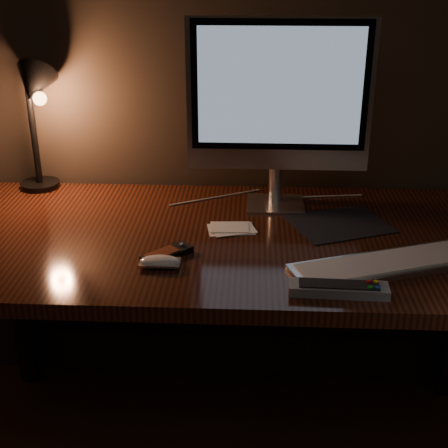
{
  "coord_description": "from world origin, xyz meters",
  "views": [
    {
      "loc": [
        0.05,
        0.34,
        1.46
      ],
      "look_at": [
        -0.02,
        1.73,
        0.84
      ],
      "focal_mm": 50.0,
      "sensor_mm": 36.0,
      "label": 1
    }
  ],
  "objects_px": {
    "keyboard": "(386,264)",
    "media_remote": "(167,254)",
    "desk_lamp": "(35,104)",
    "desk": "(234,265)",
    "mouse": "(160,263)",
    "tv_remote": "(339,289)",
    "monitor": "(279,99)"
  },
  "relations": [
    {
      "from": "desk",
      "to": "desk_lamp",
      "type": "height_order",
      "value": "desk_lamp"
    },
    {
      "from": "mouse",
      "to": "media_remote",
      "type": "bearing_deg",
      "value": 78.99
    },
    {
      "from": "tv_remote",
      "to": "desk_lamp",
      "type": "height_order",
      "value": "desk_lamp"
    },
    {
      "from": "keyboard",
      "to": "desk_lamp",
      "type": "distance_m",
      "value": 1.12
    },
    {
      "from": "mouse",
      "to": "keyboard",
      "type": "bearing_deg",
      "value": 2.6
    },
    {
      "from": "desk",
      "to": "keyboard",
      "type": "height_order",
      "value": "keyboard"
    },
    {
      "from": "keyboard",
      "to": "monitor",
      "type": "bearing_deg",
      "value": 103.59
    },
    {
      "from": "desk",
      "to": "mouse",
      "type": "bearing_deg",
      "value": -123.39
    },
    {
      "from": "monitor",
      "to": "keyboard",
      "type": "distance_m",
      "value": 0.55
    },
    {
      "from": "desk",
      "to": "keyboard",
      "type": "distance_m",
      "value": 0.46
    },
    {
      "from": "desk",
      "to": "desk_lamp",
      "type": "bearing_deg",
      "value": 159.42
    },
    {
      "from": "keyboard",
      "to": "mouse",
      "type": "bearing_deg",
      "value": 161.94
    },
    {
      "from": "mouse",
      "to": "tv_remote",
      "type": "distance_m",
      "value": 0.43
    },
    {
      "from": "keyboard",
      "to": "media_remote",
      "type": "xyz_separation_m",
      "value": [
        -0.53,
        0.03,
        0.0
      ]
    },
    {
      "from": "monitor",
      "to": "tv_remote",
      "type": "xyz_separation_m",
      "value": [
        0.13,
        -0.51,
        -0.31
      ]
    },
    {
      "from": "tv_remote",
      "to": "mouse",
      "type": "bearing_deg",
      "value": 167.58
    },
    {
      "from": "monitor",
      "to": "media_remote",
      "type": "relative_size",
      "value": 4.11
    },
    {
      "from": "desk",
      "to": "mouse",
      "type": "distance_m",
      "value": 0.34
    },
    {
      "from": "media_remote",
      "to": "monitor",
      "type": "bearing_deg",
      "value": 5.17
    },
    {
      "from": "desk",
      "to": "keyboard",
      "type": "bearing_deg",
      "value": -32.39
    },
    {
      "from": "media_remote",
      "to": "desk_lamp",
      "type": "distance_m",
      "value": 0.68
    },
    {
      "from": "tv_remote",
      "to": "desk_lamp",
      "type": "relative_size",
      "value": 0.54
    },
    {
      "from": "monitor",
      "to": "keyboard",
      "type": "height_order",
      "value": "monitor"
    },
    {
      "from": "tv_remote",
      "to": "media_remote",
      "type": "bearing_deg",
      "value": 160.93
    },
    {
      "from": "desk",
      "to": "media_remote",
      "type": "bearing_deg",
      "value": -127.53
    },
    {
      "from": "mouse",
      "to": "media_remote",
      "type": "distance_m",
      "value": 0.05
    },
    {
      "from": "keyboard",
      "to": "desk_lamp",
      "type": "xyz_separation_m",
      "value": [
        -0.98,
        0.46,
        0.27
      ]
    },
    {
      "from": "mouse",
      "to": "desk_lamp",
      "type": "height_order",
      "value": "desk_lamp"
    },
    {
      "from": "tv_remote",
      "to": "keyboard",
      "type": "bearing_deg",
      "value": 48.08
    },
    {
      "from": "mouse",
      "to": "desk",
      "type": "bearing_deg",
      "value": 56.89
    },
    {
      "from": "media_remote",
      "to": "keyboard",
      "type": "bearing_deg",
      "value": -49.23
    },
    {
      "from": "desk",
      "to": "mouse",
      "type": "relative_size",
      "value": 16.27
    }
  ]
}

